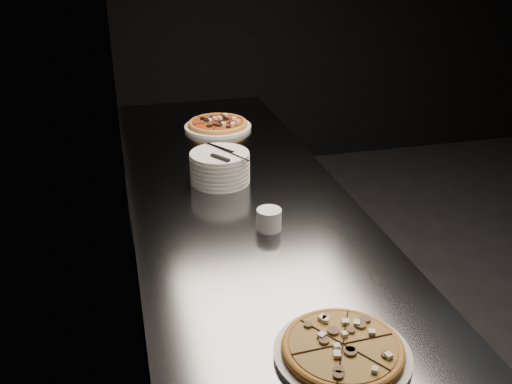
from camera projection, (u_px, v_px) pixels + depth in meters
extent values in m
cube|color=black|center=(115.00, 65.00, 1.63)|extent=(0.02, 5.00, 2.80)
cube|color=slate|center=(244.00, 314.00, 2.12)|extent=(0.70, 2.40, 0.90)
cube|color=slate|center=(243.00, 204.00, 1.92)|extent=(0.74, 2.44, 0.02)
cylinder|color=silver|center=(342.00, 354.00, 1.23)|extent=(0.30, 0.30, 0.01)
cylinder|color=gold|center=(343.00, 350.00, 1.22)|extent=(0.27, 0.27, 0.01)
torus|color=gold|center=(343.00, 347.00, 1.22)|extent=(0.28, 0.28, 0.02)
cylinder|color=gold|center=(343.00, 346.00, 1.22)|extent=(0.24, 0.24, 0.01)
cylinder|color=silver|center=(218.00, 127.00, 2.59)|extent=(0.30, 0.30, 0.01)
cylinder|color=gold|center=(218.00, 124.00, 2.59)|extent=(0.31, 0.31, 0.01)
torus|color=gold|center=(218.00, 123.00, 2.59)|extent=(0.31, 0.31, 0.02)
cylinder|color=#AB3E18|center=(218.00, 122.00, 2.58)|extent=(0.27, 0.27, 0.01)
cylinder|color=silver|center=(220.00, 179.00, 2.06)|extent=(0.21, 0.21, 0.02)
cylinder|color=silver|center=(220.00, 175.00, 2.06)|extent=(0.21, 0.21, 0.02)
cylinder|color=silver|center=(220.00, 171.00, 2.05)|extent=(0.21, 0.21, 0.02)
cylinder|color=silver|center=(220.00, 167.00, 2.04)|extent=(0.21, 0.21, 0.02)
cylinder|color=silver|center=(220.00, 163.00, 2.04)|extent=(0.21, 0.21, 0.02)
cylinder|color=silver|center=(220.00, 159.00, 2.03)|extent=(0.21, 0.21, 0.02)
cylinder|color=silver|center=(219.00, 155.00, 2.02)|extent=(0.21, 0.21, 0.02)
cube|color=silver|center=(220.00, 148.00, 2.06)|extent=(0.09, 0.12, 0.00)
cube|color=black|center=(220.00, 158.00, 1.97)|extent=(0.06, 0.08, 0.01)
cube|color=silver|center=(229.00, 153.00, 2.02)|extent=(0.07, 0.21, 0.00)
cylinder|color=silver|center=(269.00, 219.00, 1.73)|extent=(0.08, 0.08, 0.07)
cylinder|color=black|center=(269.00, 212.00, 1.72)|extent=(0.06, 0.06, 0.01)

